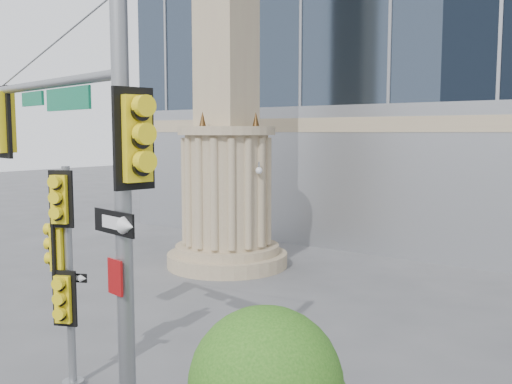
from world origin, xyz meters
The scene contains 3 objects.
monument centered at (-6.00, 9.00, 5.52)m, with size 4.40×4.40×16.60m.
main_signal_pole centered at (-0.62, -1.29, 4.26)m, with size 5.28×1.37×6.87m.
secondary_signal_pole centered at (-2.13, -0.63, 2.51)m, with size 0.81×0.58×4.27m.
Camera 1 is at (7.01, -6.99, 4.90)m, focal length 40.00 mm.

